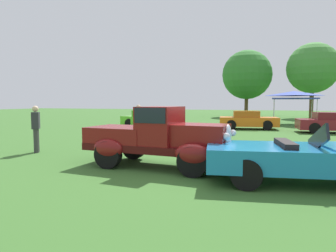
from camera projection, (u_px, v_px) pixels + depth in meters
ground_plane at (179, 167)px, 8.24m from camera, size 120.00×120.00×0.00m
feature_pickup_truck at (158, 136)px, 8.23m from camera, size 4.22×1.99×1.70m
neighbor_convertible at (311, 158)px, 6.57m from camera, size 4.69×2.46×1.40m
show_car_lime at (149, 119)px, 20.72m from camera, size 4.49×2.77×1.22m
show_car_orange at (248, 120)px, 19.84m from camera, size 4.02×2.25×1.22m
show_car_burgundy at (333, 123)px, 17.25m from camera, size 4.11×2.12×1.22m
spectator_between_cars at (139, 121)px, 14.13m from camera, size 0.46×0.37×1.69m
spectator_by_row at (36, 127)px, 10.58m from camera, size 0.43×0.47×1.69m
canopy_tent_left_field at (294, 95)px, 23.89m from camera, size 3.37×3.37×2.71m
treeline_far_left at (247, 75)px, 36.52m from camera, size 6.07×6.07×8.23m
treeline_mid_left at (313, 68)px, 33.23m from camera, size 5.68×5.68×8.49m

